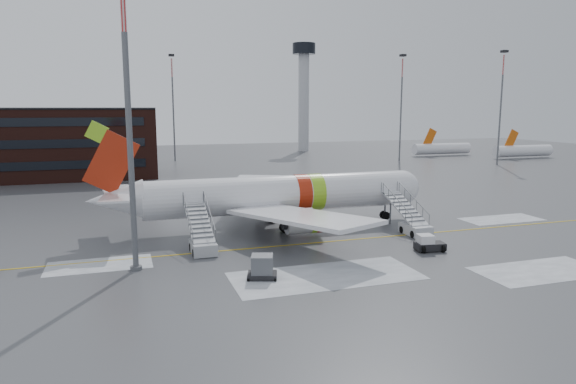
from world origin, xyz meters
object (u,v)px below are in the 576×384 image
object	(u,v)px
uld_container	(262,268)
light_mast_near	(129,117)
airstair_fwd	(412,223)
airstair_aft	(202,239)
pushback_tug	(428,244)
airliner	(273,195)

from	to	relation	value
uld_container	light_mast_near	distance (m)	14.72
uld_container	airstair_fwd	bearing A→B (deg)	26.05
airstair_aft	uld_container	bearing A→B (deg)	-70.41
airstair_fwd	light_mast_near	world-z (taller)	light_mast_near
light_mast_near	pushback_tug	bearing A→B (deg)	-5.56
airstair_fwd	airstair_aft	world-z (taller)	same
uld_container	light_mast_near	world-z (taller)	light_mast_near
airstair_fwd	airliner	bearing A→B (deg)	152.10
airstair_fwd	pushback_tug	xyz separation A→B (m)	(-2.04, -6.04, -0.43)
pushback_tug	light_mast_near	world-z (taller)	light_mast_near
uld_container	light_mast_near	size ratio (longest dim) A/B	0.11
airstair_fwd	uld_container	size ratio (longest dim) A/B	3.09
airstair_aft	light_mast_near	xyz separation A→B (m)	(-5.60, -3.68, 10.55)
airliner	pushback_tug	size ratio (longest dim) A/B	13.01
airstair_aft	light_mast_near	world-z (taller)	light_mast_near
airliner	light_mast_near	xyz separation A→B (m)	(-14.00, -10.21, 8.20)
airliner	airstair_aft	distance (m)	10.90
airliner	airstair_aft	xyz separation A→B (m)	(-8.40, -6.54, -2.35)
airstair_fwd	uld_container	xyz separation A→B (m)	(-17.67, -8.63, -0.25)
pushback_tug	uld_container	size ratio (longest dim) A/B	1.08
airstair_fwd	light_mast_near	distance (m)	28.62
airliner	uld_container	bearing A→B (deg)	-109.33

